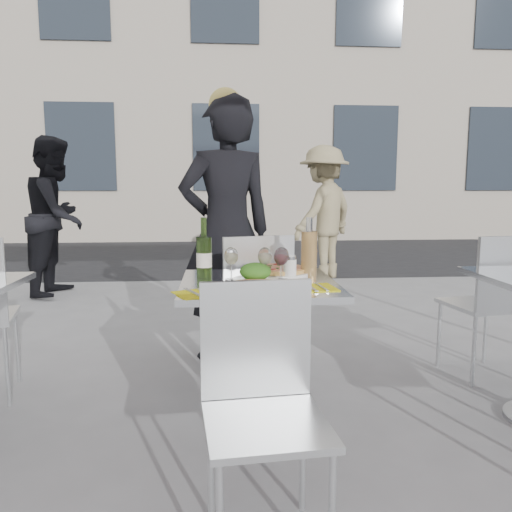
{
  "coord_description": "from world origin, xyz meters",
  "views": [
    {
      "loc": [
        -0.19,
        -2.29,
        1.19
      ],
      "look_at": [
        0.0,
        0.15,
        0.85
      ],
      "focal_mm": 35.0,
      "sensor_mm": 36.0,
      "label": 1
    }
  ],
  "objects": [
    {
      "name": "ground",
      "position": [
        0.0,
        0.0,
        0.0
      ],
      "size": [
        80.0,
        80.0,
        0.0
      ],
      "primitive_type": "plane",
      "color": "slate"
    },
    {
      "name": "street_asphalt",
      "position": [
        0.0,
        6.5,
        0.0
      ],
      "size": [
        24.0,
        5.0,
        0.0
      ],
      "primitive_type": "cube",
      "color": "black",
      "rests_on": "ground"
    },
    {
      "name": "building_facade",
      "position": [
        0.0,
        10.0,
        5.0
      ],
      "size": [
        24.0,
        3.0,
        10.0
      ],
      "primitive_type": "cube",
      "color": "#AB9F8D",
      "rests_on": "ground"
    },
    {
      "name": "main_table",
      "position": [
        0.0,
        0.0,
        0.54
      ],
      "size": [
        0.72,
        0.72,
        0.75
      ],
      "color": "#B7BABF",
      "rests_on": "ground"
    },
    {
      "name": "chair_far",
      "position": [
        0.02,
        0.58,
        0.54
      ],
      "size": [
        0.5,
        0.51,
        0.92
      ],
      "rotation": [
        0.0,
        0.0,
        3.37
      ],
      "color": "silver",
      "rests_on": "ground"
    },
    {
      "name": "chair_near",
      "position": [
        -0.05,
        -0.69,
        0.51
      ],
      "size": [
        0.43,
        0.44,
        0.87
      ],
      "rotation": [
        0.0,
        0.0,
        0.09
      ],
      "color": "silver",
      "rests_on": "ground"
    },
    {
      "name": "side_chair_rfar",
      "position": [
        1.48,
        0.56,
        0.54
      ],
      "size": [
        0.47,
        0.48,
        0.91
      ],
      "rotation": [
        0.0,
        0.0,
        3.3
      ],
      "color": "silver",
      "rests_on": "ground"
    },
    {
      "name": "woman_diner",
      "position": [
        -0.13,
        1.09,
        0.89
      ],
      "size": [
        0.74,
        0.58,
        1.78
      ],
      "primitive_type": "imported",
      "rotation": [
        0.0,
        0.0,
        3.41
      ],
      "color": "black",
      "rests_on": "ground"
    },
    {
      "name": "pedestrian_a",
      "position": [
        -1.96,
        3.35,
        0.86
      ],
      "size": [
        0.74,
        0.9,
        1.73
      ],
      "primitive_type": "imported",
      "rotation": [
        0.0,
        0.0,
        1.47
      ],
      "color": "black",
      "rests_on": "ground"
    },
    {
      "name": "pedestrian_b",
      "position": [
        1.17,
        4.05,
        0.85
      ],
      "size": [
        1.23,
        1.23,
        1.71
      ],
      "primitive_type": "imported",
      "rotation": [
        0.0,
        0.0,
        3.93
      ],
      "color": "#92845E",
      "rests_on": "ground"
    },
    {
      "name": "pizza_near",
      "position": [
        -0.01,
        -0.18,
        0.76
      ],
      "size": [
        0.31,
        0.31,
        0.02
      ],
      "color": "tan",
      "rests_on": "main_table"
    },
    {
      "name": "pizza_far",
      "position": [
        0.12,
        0.21,
        0.77
      ],
      "size": [
        0.33,
        0.33,
        0.03
      ],
      "color": "white",
      "rests_on": "main_table"
    },
    {
      "name": "salad_plate",
      "position": [
        -0.01,
        0.02,
        0.79
      ],
      "size": [
        0.22,
        0.22,
        0.09
      ],
      "color": "white",
      "rests_on": "main_table"
    },
    {
      "name": "wine_bottle",
      "position": [
        -0.26,
        0.11,
        0.86
      ],
      "size": [
        0.07,
        0.08,
        0.29
      ],
      "color": "#3B5B22",
      "rests_on": "main_table"
    },
    {
      "name": "carafe",
      "position": [
        0.27,
        0.16,
        0.87
      ],
      "size": [
        0.08,
        0.08,
        0.29
      ],
      "color": "tan",
      "rests_on": "main_table"
    },
    {
      "name": "sugar_shaker",
      "position": [
        0.16,
        0.09,
        0.8
      ],
      "size": [
        0.06,
        0.06,
        0.11
      ],
      "color": "white",
      "rests_on": "main_table"
    },
    {
      "name": "wineglass_white_a",
      "position": [
        -0.13,
        0.05,
        0.86
      ],
      "size": [
        0.07,
        0.07,
        0.16
      ],
      "color": "white",
      "rests_on": "main_table"
    },
    {
      "name": "wineglass_white_b",
      "position": [
        0.03,
        0.03,
        0.86
      ],
      "size": [
        0.07,
        0.07,
        0.16
      ],
      "color": "white",
      "rests_on": "main_table"
    },
    {
      "name": "wineglass_red_a",
      "position": [
        0.11,
        0.01,
        0.86
      ],
      "size": [
        0.07,
        0.07,
        0.16
      ],
      "color": "white",
      "rests_on": "main_table"
    },
    {
      "name": "wineglass_red_b",
      "position": [
        0.11,
        0.04,
        0.86
      ],
      "size": [
        0.07,
        0.07,
        0.16
      ],
      "color": "white",
      "rests_on": "main_table"
    },
    {
      "name": "napkin_left",
      "position": [
        -0.27,
        -0.25,
        0.75
      ],
      "size": [
        0.24,
        0.24,
        0.01
      ],
      "rotation": [
        0.0,
        0.0,
        0.43
      ],
      "color": "yellow",
      "rests_on": "main_table"
    },
    {
      "name": "napkin_right",
      "position": [
        0.23,
        -0.17,
        0.75
      ],
      "size": [
        0.2,
        0.2,
        0.01
      ],
      "rotation": [
        0.0,
        0.0,
        0.11
      ],
      "color": "yellow",
      "rests_on": "main_table"
    }
  ]
}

